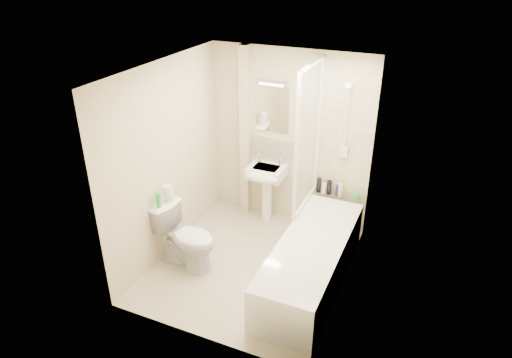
% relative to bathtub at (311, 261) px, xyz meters
% --- Properties ---
extents(floor, '(2.50, 2.50, 0.00)m').
position_rel_bathtub_xyz_m(floor, '(-0.75, -0.00, -0.29)').
color(floor, beige).
rests_on(floor, ground).
extents(wall_back, '(2.20, 0.02, 2.40)m').
position_rel_bathtub_xyz_m(wall_back, '(-0.75, 1.25, 0.91)').
color(wall_back, beige).
rests_on(wall_back, ground).
extents(wall_left, '(0.02, 2.50, 2.40)m').
position_rel_bathtub_xyz_m(wall_left, '(-1.85, -0.00, 0.91)').
color(wall_left, beige).
rests_on(wall_left, ground).
extents(wall_right, '(0.02, 2.50, 2.40)m').
position_rel_bathtub_xyz_m(wall_right, '(0.35, -0.00, 0.91)').
color(wall_right, beige).
rests_on(wall_right, ground).
extents(ceiling, '(2.20, 2.50, 0.02)m').
position_rel_bathtub_xyz_m(ceiling, '(-0.75, -0.00, 2.11)').
color(ceiling, white).
rests_on(ceiling, wall_back).
extents(tile_back, '(0.70, 0.01, 1.75)m').
position_rel_bathtub_xyz_m(tile_back, '(0.00, 1.23, 1.14)').
color(tile_back, beige).
rests_on(tile_back, wall_back).
extents(tile_right, '(0.01, 2.10, 1.75)m').
position_rel_bathtub_xyz_m(tile_right, '(0.34, 0.00, 1.14)').
color(tile_right, beige).
rests_on(tile_right, wall_right).
extents(pipe_boxing, '(0.12, 0.12, 2.40)m').
position_rel_bathtub_xyz_m(pipe_boxing, '(-1.37, 1.19, 0.91)').
color(pipe_boxing, beige).
rests_on(pipe_boxing, ground).
extents(splashback, '(0.60, 0.02, 0.30)m').
position_rel_bathtub_xyz_m(splashback, '(-0.99, 1.24, 0.74)').
color(splashback, beige).
rests_on(splashback, wall_back).
extents(mirror, '(0.46, 0.01, 0.60)m').
position_rel_bathtub_xyz_m(mirror, '(-0.99, 1.23, 1.29)').
color(mirror, white).
rests_on(mirror, wall_back).
extents(strip_light, '(0.42, 0.07, 0.07)m').
position_rel_bathtub_xyz_m(strip_light, '(-0.99, 1.21, 1.66)').
color(strip_light, silver).
rests_on(strip_light, wall_back).
extents(bathtub, '(0.70, 2.10, 0.55)m').
position_rel_bathtub_xyz_m(bathtub, '(0.00, 0.00, 0.00)').
color(bathtub, white).
rests_on(bathtub, ground).
extents(shower_screen, '(0.04, 0.92, 1.80)m').
position_rel_bathtub_xyz_m(shower_screen, '(-0.35, 0.79, 1.16)').
color(shower_screen, white).
rests_on(shower_screen, bathtub).
extents(shower_fixture, '(0.10, 0.16, 0.99)m').
position_rel_bathtub_xyz_m(shower_fixture, '(-0.00, 1.19, 1.26)').
color(shower_fixture, white).
rests_on(shower_fixture, wall_back).
extents(pedestal_sink, '(0.49, 0.46, 0.95)m').
position_rel_bathtub_xyz_m(pedestal_sink, '(-0.99, 1.01, 0.37)').
color(pedestal_sink, white).
rests_on(pedestal_sink, ground).
extents(bottle_black_a, '(0.06, 0.06, 0.21)m').
position_rel_bathtub_xyz_m(bottle_black_a, '(-0.28, 1.16, 0.36)').
color(bottle_black_a, black).
rests_on(bottle_black_a, bathtub).
extents(bottle_white_a, '(0.06, 0.06, 0.14)m').
position_rel_bathtub_xyz_m(bottle_white_a, '(-0.20, 1.16, 0.33)').
color(bottle_white_a, white).
rests_on(bottle_white_a, bathtub).
extents(bottle_black_b, '(0.06, 0.06, 0.20)m').
position_rel_bathtub_xyz_m(bottle_black_b, '(-0.14, 1.16, 0.36)').
color(bottle_black_b, black).
rests_on(bottle_black_b, bathtub).
extents(bottle_blue, '(0.05, 0.05, 0.15)m').
position_rel_bathtub_xyz_m(bottle_blue, '(-0.02, 1.16, 0.33)').
color(bottle_blue, navy).
rests_on(bottle_blue, bathtub).
extents(bottle_cream, '(0.06, 0.06, 0.19)m').
position_rel_bathtub_xyz_m(bottle_cream, '(0.01, 1.16, 0.35)').
color(bottle_cream, beige).
rests_on(bottle_cream, bathtub).
extents(bottle_green, '(0.07, 0.07, 0.08)m').
position_rel_bathtub_xyz_m(bottle_green, '(0.23, 1.16, 0.30)').
color(bottle_green, green).
rests_on(bottle_green, bathtub).
extents(toilet, '(0.65, 0.89, 0.79)m').
position_rel_bathtub_xyz_m(toilet, '(-1.47, -0.29, 0.11)').
color(toilet, white).
rests_on(toilet, ground).
extents(toilet_roll_lower, '(0.11, 0.11, 0.11)m').
position_rel_bathtub_xyz_m(toilet_roll_lower, '(-1.73, -0.18, 0.55)').
color(toilet_roll_lower, white).
rests_on(toilet_roll_lower, toilet).
extents(toilet_roll_upper, '(0.12, 0.12, 0.10)m').
position_rel_bathtub_xyz_m(toilet_roll_upper, '(-1.72, -0.22, 0.66)').
color(toilet_roll_upper, white).
rests_on(toilet_roll_upper, toilet_roll_lower).
extents(green_bottle, '(0.05, 0.05, 0.18)m').
position_rel_bathtub_xyz_m(green_bottle, '(-1.76, -0.37, 0.59)').
color(green_bottle, green).
rests_on(green_bottle, toilet).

